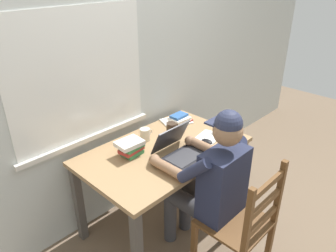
# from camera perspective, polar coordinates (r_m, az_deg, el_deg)

# --- Properties ---
(ground_plane) EXTENTS (8.00, 8.00, 0.00)m
(ground_plane) POSITION_cam_1_polar(r_m,az_deg,el_deg) (2.98, -0.62, -16.28)
(ground_plane) COLOR brown
(back_wall) EXTENTS (6.00, 0.08, 2.60)m
(back_wall) POSITION_cam_1_polar(r_m,az_deg,el_deg) (2.63, -8.41, 10.31)
(back_wall) COLOR beige
(back_wall) RESTS_ON ground
(desk) EXTENTS (1.30, 0.80, 0.74)m
(desk) POSITION_cam_1_polar(r_m,az_deg,el_deg) (2.58, -0.69, -5.90)
(desk) COLOR #9E7A51
(desk) RESTS_ON ground
(seated_person) EXTENTS (0.50, 0.60, 1.25)m
(seated_person) POSITION_cam_1_polar(r_m,az_deg,el_deg) (2.29, 7.43, -9.42)
(seated_person) COLOR #232842
(seated_person) RESTS_ON ground
(wooden_chair) EXTENTS (0.42, 0.42, 0.95)m
(wooden_chair) POSITION_cam_1_polar(r_m,az_deg,el_deg) (2.32, 12.85, -16.62)
(wooden_chair) COLOR brown
(wooden_chair) RESTS_ON ground
(laptop) EXTENTS (0.33, 0.33, 0.22)m
(laptop) POSITION_cam_1_polar(r_m,az_deg,el_deg) (2.43, 2.12, -4.08)
(laptop) COLOR #232328
(laptop) RESTS_ON desk
(computer_mouse) EXTENTS (0.06, 0.10, 0.03)m
(computer_mouse) POSITION_cam_1_polar(r_m,az_deg,el_deg) (2.61, 6.90, -2.75)
(computer_mouse) COLOR black
(computer_mouse) RESTS_ON desk
(coffee_mug_white) EXTENTS (0.12, 0.08, 0.10)m
(coffee_mug_white) POSITION_cam_1_polar(r_m,az_deg,el_deg) (2.63, -4.05, -1.49)
(coffee_mug_white) COLOR beige
(coffee_mug_white) RESTS_ON desk
(coffee_mug_dark) EXTENTS (0.12, 0.08, 0.10)m
(coffee_mug_dark) POSITION_cam_1_polar(r_m,az_deg,el_deg) (2.72, 0.65, -0.49)
(coffee_mug_dark) COLOR #38281E
(coffee_mug_dark) RESTS_ON desk
(coffee_mug_spare) EXTENTS (0.12, 0.08, 0.09)m
(coffee_mug_spare) POSITION_cam_1_polar(r_m,az_deg,el_deg) (2.76, 9.07, -0.52)
(coffee_mug_spare) COLOR beige
(coffee_mug_spare) RESTS_ON desk
(book_stack_main) EXTENTS (0.21, 0.16, 0.12)m
(book_stack_main) POSITION_cam_1_polar(r_m,az_deg,el_deg) (2.44, -6.56, -3.72)
(book_stack_main) COLOR #38844C
(book_stack_main) RESTS_ON desk
(book_stack_side) EXTENTS (0.20, 0.15, 0.08)m
(book_stack_side) POSITION_cam_1_polar(r_m,az_deg,el_deg) (2.93, 2.11, 1.25)
(book_stack_side) COLOR #BC332D
(book_stack_side) RESTS_ON desk
(paper_pile_near_laptop) EXTENTS (0.25, 0.20, 0.02)m
(paper_pile_near_laptop) POSITION_cam_1_polar(r_m,az_deg,el_deg) (2.69, 7.08, -2.05)
(paper_pile_near_laptop) COLOR white
(paper_pile_near_laptop) RESTS_ON desk
(paper_pile_back_corner) EXTENTS (0.31, 0.27, 0.01)m
(paper_pile_back_corner) POSITION_cam_1_polar(r_m,az_deg,el_deg) (2.95, 1.48, 0.85)
(paper_pile_back_corner) COLOR white
(paper_pile_back_corner) RESTS_ON desk
(paper_pile_side) EXTENTS (0.30, 0.26, 0.00)m
(paper_pile_side) POSITION_cam_1_polar(r_m,az_deg,el_deg) (2.52, 5.28, -4.32)
(paper_pile_side) COLOR white
(paper_pile_side) RESTS_ON desk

